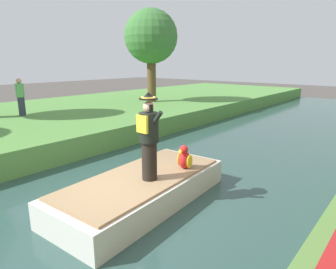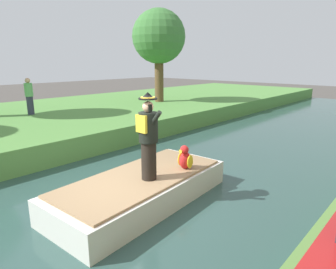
% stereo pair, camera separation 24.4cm
% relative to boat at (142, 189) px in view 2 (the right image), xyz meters
% --- Properties ---
extents(ground_plane, '(80.00, 80.00, 0.00)m').
position_rel_boat_xyz_m(ground_plane, '(0.00, -0.59, -0.40)').
color(ground_plane, '#4C4742').
extents(canal_water, '(7.03, 48.00, 0.10)m').
position_rel_boat_xyz_m(canal_water, '(0.00, -0.59, -0.35)').
color(canal_water, '#2D4C47').
rests_on(canal_water, ground).
extents(boat, '(2.08, 4.31, 0.61)m').
position_rel_boat_xyz_m(boat, '(0.00, 0.00, 0.00)').
color(boat, silver).
rests_on(boat, canal_water).
extents(person_pirate, '(0.61, 0.42, 1.85)m').
position_rel_boat_xyz_m(person_pirate, '(0.25, -0.01, 1.23)').
color(person_pirate, black).
rests_on(person_pirate, boat).
extents(parrot_plush, '(0.36, 0.34, 0.57)m').
position_rel_boat_xyz_m(parrot_plush, '(0.43, 0.99, 0.55)').
color(parrot_plush, red).
rests_on(parrot_plush, boat).
extents(tree_tall, '(3.01, 3.01, 5.16)m').
position_rel_boat_xyz_m(tree_tall, '(-7.53, 8.33, 4.07)').
color(tree_tall, brown).
rests_on(tree_tall, grass_bank_near).
extents(person_bystander, '(0.34, 0.34, 1.60)m').
position_rel_boat_xyz_m(person_bystander, '(-8.68, 1.32, 1.28)').
color(person_bystander, '#33384C').
rests_on(person_bystander, grass_bank_near).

